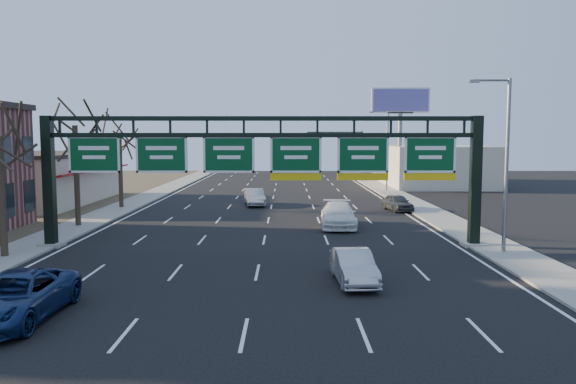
{
  "coord_description": "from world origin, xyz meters",
  "views": [
    {
      "loc": [
        1.29,
        -22.67,
        5.99
      ],
      "look_at": [
        1.39,
        6.3,
        3.2
      ],
      "focal_mm": 35.0,
      "sensor_mm": 36.0,
      "label": 1
    }
  ],
  "objects_px": {
    "car_blue_suv": "(14,297)",
    "car_silver_sedan": "(354,267)",
    "sign_gantry": "(265,163)",
    "car_white_wagon": "(338,215)"
  },
  "relations": [
    {
      "from": "car_blue_suv",
      "to": "car_silver_sedan",
      "type": "xyz_separation_m",
      "value": [
        11.74,
        4.74,
        -0.09
      ]
    },
    {
      "from": "sign_gantry",
      "to": "car_blue_suv",
      "type": "relative_size",
      "value": 4.39
    },
    {
      "from": "sign_gantry",
      "to": "car_white_wagon",
      "type": "relative_size",
      "value": 4.35
    },
    {
      "from": "car_blue_suv",
      "to": "car_silver_sedan",
      "type": "distance_m",
      "value": 12.66
    },
    {
      "from": "car_silver_sedan",
      "to": "car_white_wagon",
      "type": "distance_m",
      "value": 14.76
    },
    {
      "from": "sign_gantry",
      "to": "car_blue_suv",
      "type": "distance_m",
      "value": 15.34
    },
    {
      "from": "car_silver_sedan",
      "to": "car_white_wagon",
      "type": "height_order",
      "value": "car_white_wagon"
    },
    {
      "from": "car_blue_suv",
      "to": "car_silver_sedan",
      "type": "relative_size",
      "value": 1.35
    },
    {
      "from": "car_blue_suv",
      "to": "car_white_wagon",
      "type": "distance_m",
      "value": 23.13
    },
    {
      "from": "sign_gantry",
      "to": "car_white_wagon",
      "type": "height_order",
      "value": "sign_gantry"
    }
  ]
}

